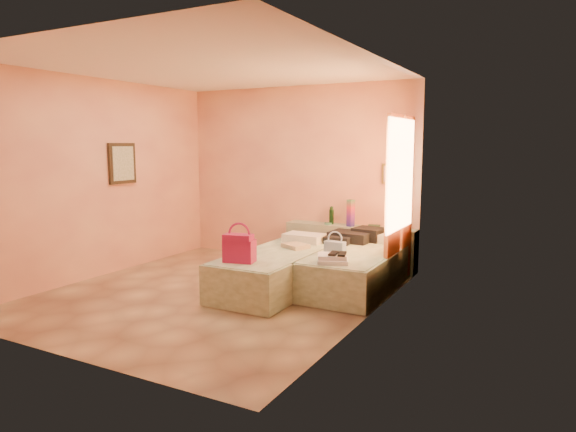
# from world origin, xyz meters

# --- Properties ---
(ground) EXTENTS (4.50, 4.50, 0.00)m
(ground) POSITION_xyz_m (0.00, 0.00, 0.00)
(ground) COLOR tan
(ground) RESTS_ON ground
(room_walls) EXTENTS (4.02, 4.51, 2.81)m
(room_walls) POSITION_xyz_m (0.21, 0.57, 1.79)
(room_walls) COLOR #FFBF88
(room_walls) RESTS_ON ground
(headboard_ledge) EXTENTS (2.05, 0.30, 0.65)m
(headboard_ledge) POSITION_xyz_m (0.98, 2.10, 0.33)
(headboard_ledge) COLOR #99A788
(headboard_ledge) RESTS_ON ground
(bed_left) EXTENTS (0.91, 2.01, 0.50)m
(bed_left) POSITION_xyz_m (0.60, 0.49, 0.25)
(bed_left) COLOR beige
(bed_left) RESTS_ON ground
(bed_right) EXTENTS (0.91, 2.01, 0.50)m
(bed_right) POSITION_xyz_m (1.50, 1.05, 0.25)
(bed_right) COLOR beige
(bed_right) RESTS_ON ground
(water_bottle) EXTENTS (0.09, 0.09, 0.26)m
(water_bottle) POSITION_xyz_m (0.66, 2.11, 0.78)
(water_bottle) COLOR #123319
(water_bottle) RESTS_ON headboard_ledge
(rainbow_box) EXTENTS (0.12, 0.12, 0.41)m
(rainbow_box) POSITION_xyz_m (1.01, 2.04, 0.85)
(rainbow_box) COLOR #AD154D
(rainbow_box) RESTS_ON headboard_ledge
(small_dish) EXTENTS (0.13, 0.13, 0.03)m
(small_dish) POSITION_xyz_m (0.64, 2.05, 0.66)
(small_dish) COLOR #4F9175
(small_dish) RESTS_ON headboard_ledge
(green_book) EXTENTS (0.20, 0.16, 0.03)m
(green_book) POSITION_xyz_m (1.34, 2.16, 0.66)
(green_book) COLOR #24432D
(green_book) RESTS_ON headboard_ledge
(flower_vase) EXTENTS (0.24, 0.24, 0.24)m
(flower_vase) POSITION_xyz_m (1.74, 2.13, 0.77)
(flower_vase) COLOR beige
(flower_vase) RESTS_ON headboard_ledge
(magenta_handbag) EXTENTS (0.39, 0.27, 0.34)m
(magenta_handbag) POSITION_xyz_m (0.48, -0.19, 0.67)
(magenta_handbag) COLOR #AD154D
(magenta_handbag) RESTS_ON bed_left
(khaki_garment) EXTENTS (0.40, 0.37, 0.05)m
(khaki_garment) POSITION_xyz_m (0.69, 0.86, 0.53)
(khaki_garment) COLOR tan
(khaki_garment) RESTS_ON bed_left
(clothes_pile) EXTENTS (0.64, 0.64, 0.18)m
(clothes_pile) POSITION_xyz_m (1.22, 1.64, 0.59)
(clothes_pile) COLOR black
(clothes_pile) RESTS_ON bed_right
(blue_handbag) EXTENTS (0.27, 0.13, 0.17)m
(blue_handbag) POSITION_xyz_m (1.31, 0.72, 0.58)
(blue_handbag) COLOR #406299
(blue_handbag) RESTS_ON bed_right
(towel_stack) EXTENTS (0.44, 0.41, 0.10)m
(towel_stack) POSITION_xyz_m (1.48, 0.28, 0.55)
(towel_stack) COLOR white
(towel_stack) RESTS_ON bed_right
(sandal_pair) EXTENTS (0.20, 0.25, 0.02)m
(sandal_pair) POSITION_xyz_m (1.53, 0.30, 0.61)
(sandal_pair) COLOR black
(sandal_pair) RESTS_ON towel_stack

